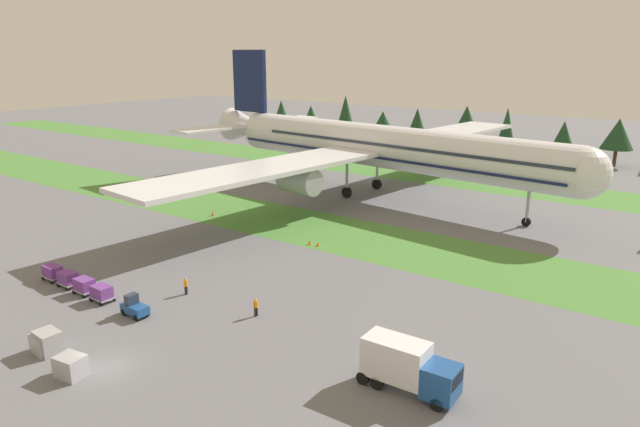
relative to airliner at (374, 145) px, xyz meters
The scene contains 19 objects.
ground_plane 59.24m from the airliner, 79.05° to the right, with size 400.00×400.00×0.00m, color slate.
grass_strip_near 24.51m from the airliner, 61.14° to the right, with size 320.00×13.94×0.01m, color #4C8438.
grass_strip_far 24.05m from the airliner, 60.46° to the left, with size 320.00×13.94×0.01m, color #4C8438.
airliner is the anchor object (origin of this frame).
baggage_tug 51.61m from the airliner, 83.82° to the right, with size 2.63×1.37×1.97m.
cargo_dolly_lead 51.17m from the airliner, 89.46° to the right, with size 2.24×1.56×1.55m.
cargo_dolly_second 51.14m from the airliner, 92.74° to the right, with size 2.24×1.56×1.55m.
cargo_dolly_third 51.28m from the airliner, 96.02° to the right, with size 2.24×1.56×1.55m.
cargo_dolly_fourth 51.59m from the airliner, 99.26° to the right, with size 2.24×1.56×1.55m.
catering_truck 56.64m from the airliner, 57.09° to the right, with size 7.01×2.47×3.58m.
ground_crew_marshaller 45.87m from the airliner, 82.85° to the right, with size 0.36×0.54×1.74m.
ground_crew_loader 47.40m from the airliner, 72.20° to the right, with size 0.36×0.56×1.74m.
uld_container_0 59.61m from the airliner, 84.96° to the right, with size 2.00×1.60×1.50m, color #A3A3A8.
uld_container_1 59.47m from the airliner, 84.69° to the right, with size 2.00×1.60×1.79m, color #A3A3A8.
uld_container_2 60.99m from the airliner, 80.47° to the right, with size 2.00×1.60×1.60m, color #A3A3A8.
taxiway_marker_0 28.15m from the airliner, 73.59° to the right, with size 0.44×0.44×0.54m, color orange.
taxiway_marker_1 28.03m from the airliner, 117.46° to the right, with size 0.44×0.44×0.70m, color orange.
taxiway_marker_2 28.04m from the airliner, 75.97° to the right, with size 0.44×0.44×0.59m, color orange.
distant_tree_line 51.21m from the airliner, 76.03° to the left, with size 143.69×10.47×11.79m.
Camera 1 is at (34.82, -21.49, 22.55)m, focal length 32.22 mm.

